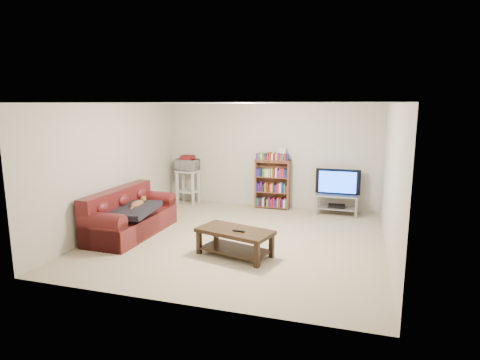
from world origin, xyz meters
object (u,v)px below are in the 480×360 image
(tv_stand, at_px, (337,201))
(bookshelf, at_px, (272,183))
(sofa, at_px, (128,218))
(coffee_table, at_px, (235,237))

(tv_stand, bearing_deg, bookshelf, 175.03)
(tv_stand, distance_m, bookshelf, 1.50)
(sofa, distance_m, tv_stand, 4.40)
(tv_stand, height_order, bookshelf, bookshelf)
(sofa, relative_size, coffee_table, 1.52)
(sofa, relative_size, tv_stand, 2.22)
(sofa, xyz_separation_m, tv_stand, (3.63, 2.48, 0.00))
(sofa, distance_m, coffee_table, 2.28)
(coffee_table, bearing_deg, bookshelf, 106.24)
(sofa, bearing_deg, bookshelf, 51.43)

